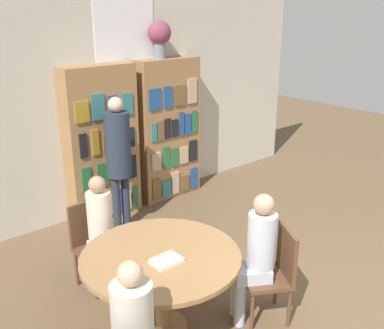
{
  "coord_description": "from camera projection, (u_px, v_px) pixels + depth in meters",
  "views": [
    {
      "loc": [
        -3.26,
        -1.56,
        2.72
      ],
      "look_at": [
        -0.24,
        1.98,
        1.05
      ],
      "focal_mm": 42.0,
      "sensor_mm": 36.0,
      "label": 1
    }
  ],
  "objects": [
    {
      "name": "chair_far_side",
      "position": [
        275.0,
        270.0,
        4.0
      ],
      "size": [
        0.55,
        0.55,
        0.88
      ],
      "rotation": [
        0.0,
        0.0,
        1.04
      ],
      "color": "brown",
      "rests_on": "ground_plane"
    },
    {
      "name": "chair_left_side",
      "position": [
        94.0,
        240.0,
        4.51
      ],
      "size": [
        0.44,
        0.44,
        0.88
      ],
      "rotation": [
        0.0,
        0.0,
        -3.05
      ],
      "color": "brown",
      "rests_on": "ground_plane"
    },
    {
      "name": "flower_vase",
      "position": [
        159.0,
        35.0,
        5.98
      ],
      "size": [
        0.31,
        0.31,
        0.5
      ],
      "color": "slate",
      "rests_on": "bookshelf_right"
    },
    {
      "name": "bookshelf_right",
      "position": [
        168.0,
        130.0,
        6.48
      ],
      "size": [
        0.96,
        0.34,
        2.02
      ],
      "color": "olive",
      "rests_on": "ground_plane"
    },
    {
      "name": "open_book_on_table",
      "position": [
        166.0,
        260.0,
        3.64
      ],
      "size": [
        0.24,
        0.18,
        0.03
      ],
      "color": "silver",
      "rests_on": "reading_table"
    },
    {
      "name": "seated_reader_right",
      "position": [
        256.0,
        252.0,
        3.9
      ],
      "size": [
        0.4,
        0.38,
        1.23
      ],
      "rotation": [
        0.0,
        0.0,
        1.04
      ],
      "color": "#B2B7C6",
      "rests_on": "ground_plane"
    },
    {
      "name": "ground_plane",
      "position": [
        355.0,
        325.0,
        4.03
      ],
      "size": [
        16.0,
        16.0,
        0.0
      ],
      "primitive_type": "plane",
      "color": "brown"
    },
    {
      "name": "bookshelf_left",
      "position": [
        101.0,
        144.0,
        5.82
      ],
      "size": [
        0.96,
        0.34,
        2.02
      ],
      "color": "olive",
      "rests_on": "ground_plane"
    },
    {
      "name": "wall_back",
      "position": [
        127.0,
        98.0,
        6.12
      ],
      "size": [
        6.4,
        0.07,
        3.0
      ],
      "color": "beige",
      "rests_on": "ground_plane"
    },
    {
      "name": "seated_reader_left",
      "position": [
        103.0,
        230.0,
        4.32
      ],
      "size": [
        0.26,
        0.37,
        1.21
      ],
      "rotation": [
        0.0,
        0.0,
        -3.05
      ],
      "color": "beige",
      "rests_on": "ground_plane"
    },
    {
      "name": "librarian_standing",
      "position": [
        118.0,
        151.0,
        5.42
      ],
      "size": [
        0.3,
        0.57,
        1.71
      ],
      "color": "#232D3D",
      "rests_on": "ground_plane"
    },
    {
      "name": "reading_table",
      "position": [
        161.0,
        266.0,
        3.79
      ],
      "size": [
        1.35,
        1.35,
        0.74
      ],
      "color": "olive",
      "rests_on": "ground_plane"
    },
    {
      "name": "seated_reader_back",
      "position": [
        135.0,
        327.0,
        2.99
      ],
      "size": [
        0.43,
        0.42,
        1.22
      ],
      "rotation": [
        0.0,
        0.0,
        -0.85
      ],
      "color": "beige",
      "rests_on": "ground_plane"
    }
  ]
}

